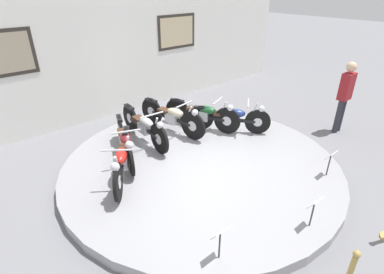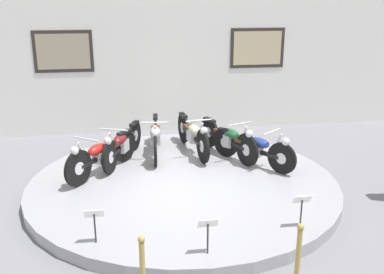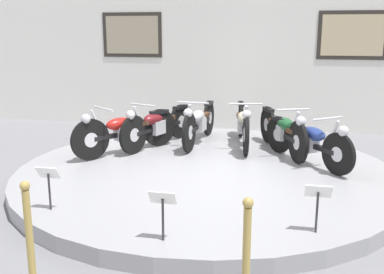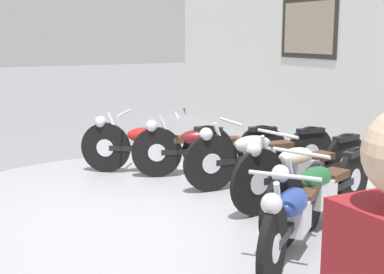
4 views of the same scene
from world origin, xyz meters
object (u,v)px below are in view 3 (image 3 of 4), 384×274
Objects in this scene: motorcycle_cream at (243,123)px; info_placard_front_centre at (163,204)px; motorcycle_silver at (199,122)px; motorcycle_green at (283,129)px; motorcycle_maroon at (157,124)px; motorcycle_red at (125,130)px; stanchion_post_left_of_entry at (32,261)px; motorcycle_blue at (308,140)px; info_placard_front_left at (49,179)px; info_placard_front_right at (318,198)px.

motorcycle_cream reaches higher than info_placard_front_centre.
motorcycle_cream is at bearing 0.09° from motorcycle_silver.
motorcycle_maroon is at bearing -179.97° from motorcycle_green.
stanchion_post_left_of_entry reaches higher than motorcycle_red.
motorcycle_silver is 0.79m from motorcycle_cream.
motorcycle_silver is 3.93× the size of info_placard_front_centre.
motorcycle_maroon is at bearing 106.96° from info_placard_front_centre.
motorcycle_blue is 3.29m from info_placard_front_centre.
motorcycle_green reaches higher than info_placard_front_left.
motorcycle_red reaches higher than motorcycle_blue.
stanchion_post_left_of_entry reaches higher than motorcycle_blue.
stanchion_post_left_of_entry is (0.58, -1.35, -0.22)m from info_placard_front_left.
motorcycle_green is 3.66× the size of info_placard_front_centre.
motorcycle_blue is 3.07× the size of info_placard_front_left.
info_placard_front_left and info_placard_front_centre have the same top height.
motorcycle_red is 3.21× the size of info_placard_front_left.
motorcycle_green is 0.70m from motorcycle_blue.
motorcycle_red is at bearing -123.60° from motorcycle_maroon.
motorcycle_maroon reaches higher than info_placard_front_right.
info_placard_front_centre and info_placard_front_right have the same top height.
info_placard_front_right is (1.45, 0.48, 0.00)m from info_placard_front_centre.
motorcycle_red is 0.69m from motorcycle_maroon.
motorcycle_green is (2.15, 0.00, 0.01)m from motorcycle_maroon.
info_placard_front_left is 0.50× the size of stanchion_post_left_of_entry.
motorcycle_green is (0.68, -0.34, -0.01)m from motorcycle_cream.
motorcycle_green reaches higher than info_placard_front_centre.
motorcycle_cream is 0.76m from motorcycle_green.
motorcycle_maroon is (0.38, 0.58, -0.01)m from motorcycle_red.
motorcycle_silver is 1.07× the size of motorcycle_green.
stanchion_post_left_of_entry is at bearing -149.76° from info_placard_front_right.
info_placard_front_left is (-1.85, -3.38, -0.03)m from motorcycle_cream.
motorcycle_blue is at bearing 40.26° from info_placard_front_left.
info_placard_front_left is at bearing -129.69° from motorcycle_green.
info_placard_front_right is (1.84, -3.38, -0.03)m from motorcycle_silver.
motorcycle_maroon is 0.76m from motorcycle_silver.
motorcycle_silver is 3.85m from info_placard_front_right.
info_placard_front_centre is (-0.40, -3.87, -0.03)m from motorcycle_cream.
stanchion_post_left_of_entry reaches higher than motorcycle_cream.
info_placard_front_right is at bearing -82.98° from motorcycle_green.
info_placard_front_right is at bearing -72.68° from motorcycle_cream.
motorcycle_silver reaches higher than motorcycle_blue.
stanchion_post_left_of_entry is (-0.87, -0.87, -0.22)m from info_placard_front_centre.
motorcycle_silver is at bearing 40.60° from motorcycle_red.
stanchion_post_left_of_entry is (0.21, -4.40, -0.23)m from motorcycle_maroon.
motorcycle_cream reaches higher than info_placard_front_left.
motorcycle_maroon is 0.93× the size of motorcycle_silver.
stanchion_post_left_of_entry reaches higher than motorcycle_silver.
motorcycle_green is at bearing 97.02° from info_placard_front_right.
motorcycle_red is 3.21× the size of info_placard_front_right.
info_placard_front_left is 1.53m from info_placard_front_centre.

